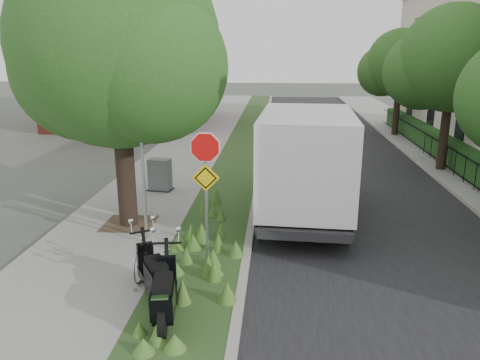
% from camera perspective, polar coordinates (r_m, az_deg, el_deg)
% --- Properties ---
extents(ground, '(120.00, 120.00, 0.00)m').
position_cam_1_polar(ground, '(10.72, 3.16, -11.98)').
color(ground, '#4C5147').
rests_on(ground, ground).
extents(sidewalk_near, '(3.50, 60.00, 0.12)m').
position_cam_1_polar(sidewalk_near, '(20.57, -8.01, 1.83)').
color(sidewalk_near, gray).
rests_on(sidewalk_near, ground).
extents(verge, '(2.00, 60.00, 0.12)m').
position_cam_1_polar(verge, '(20.16, -0.35, 1.69)').
color(verge, '#2B4B20').
rests_on(verge, ground).
extents(kerb_near, '(0.20, 60.00, 0.13)m').
position_cam_1_polar(kerb_near, '(20.10, 2.49, 1.65)').
color(kerb_near, '#9E9991').
rests_on(kerb_near, ground).
extents(road, '(7.00, 60.00, 0.01)m').
position_cam_1_polar(road, '(20.30, 12.41, 1.26)').
color(road, black).
rests_on(road, ground).
extents(kerb_far, '(0.20, 60.00, 0.13)m').
position_cam_1_polar(kerb_far, '(21.06, 21.89, 1.16)').
color(kerb_far, '#9E9991').
rests_on(kerb_far, ground).
extents(footpath_far, '(3.20, 60.00, 0.12)m').
position_cam_1_polar(footpath_far, '(21.64, 26.18, 1.02)').
color(footpath_far, gray).
rests_on(footpath_far, ground).
extents(street_tree_main, '(6.21, 5.54, 7.66)m').
position_cam_1_polar(street_tree_main, '(13.05, -14.96, 14.49)').
color(street_tree_main, black).
rests_on(street_tree_main, ground).
extents(bare_post, '(0.08, 0.08, 4.00)m').
position_cam_1_polar(bare_post, '(12.12, -11.77, 1.78)').
color(bare_post, '#A5A8AD').
rests_on(bare_post, ground).
extents(bike_hoop, '(0.06, 0.78, 0.77)m').
position_cam_1_polar(bike_hoop, '(10.36, -12.24, -10.29)').
color(bike_hoop, '#A5A8AD').
rests_on(bike_hoop, ground).
extents(sign_assembly, '(0.94, 0.08, 3.22)m').
position_cam_1_polar(sign_assembly, '(10.53, -4.20, 1.11)').
color(sign_assembly, '#A5A8AD').
rests_on(sign_assembly, ground).
extents(fence_far, '(0.04, 24.00, 1.00)m').
position_cam_1_polar(fence_far, '(21.15, 23.86, 2.69)').
color(fence_far, black).
rests_on(fence_far, ground).
extents(hedge_far, '(1.00, 24.00, 1.10)m').
position_cam_1_polar(hedge_far, '(21.39, 25.63, 2.62)').
color(hedge_far, '#1D4418').
rests_on(hedge_far, footpath_far).
extents(brick_building, '(9.40, 10.40, 8.30)m').
position_cam_1_polar(brick_building, '(32.94, -12.93, 14.12)').
color(brick_building, maroon).
rests_on(brick_building, ground).
extents(far_tree_b, '(4.83, 4.31, 6.56)m').
position_cam_1_polar(far_tree_b, '(20.67, 24.28, 12.77)').
color(far_tree_b, black).
rests_on(far_tree_b, ground).
extents(far_tree_c, '(4.37, 3.89, 5.93)m').
position_cam_1_polar(far_tree_c, '(28.36, 18.85, 12.94)').
color(far_tree_c, black).
rests_on(far_tree_c, ground).
extents(scooter_near, '(1.07, 1.67, 0.89)m').
position_cam_1_polar(scooter_near, '(9.71, -10.34, -11.70)').
color(scooter_near, black).
rests_on(scooter_near, ground).
extents(scooter_far, '(0.59, 1.96, 0.93)m').
position_cam_1_polar(scooter_far, '(8.90, -9.22, -14.18)').
color(scooter_far, black).
rests_on(scooter_far, ground).
extents(box_truck, '(2.76, 6.30, 2.79)m').
position_cam_1_polar(box_truck, '(13.93, 8.04, 2.52)').
color(box_truck, '#262628').
rests_on(box_truck, ground).
extents(utility_cabinet, '(0.92, 0.68, 1.12)m').
position_cam_1_polar(utility_cabinet, '(16.70, -9.74, 0.58)').
color(utility_cabinet, '#262628').
rests_on(utility_cabinet, ground).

